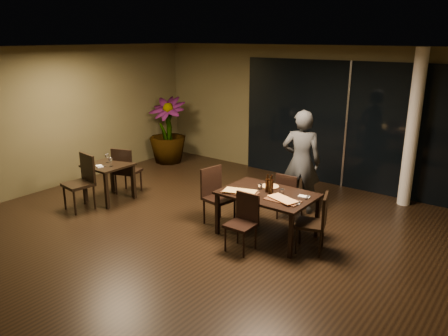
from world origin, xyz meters
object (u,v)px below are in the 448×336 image
chair_side_far (125,169)px  chair_main_far (288,194)px  diner (301,162)px  bottle_b (271,185)px  side_table (108,170)px  main_table (267,197)px  chair_main_near (244,219)px  chair_side_near (82,179)px  bottle_c (272,184)px  chair_main_left (216,193)px  bottle_a (267,183)px  chair_main_right (316,220)px  potted_plant (168,130)px

chair_side_far → chair_main_far: bearing=176.1°
diner → bottle_b: size_ratio=6.70×
side_table → main_table: bearing=8.4°
diner → bottle_b: (0.13, -1.28, -0.07)m
chair_main_near → chair_side_near: bearing=-173.1°
main_table → chair_main_near: (-0.04, -0.61, -0.18)m
side_table → chair_side_near: 0.59m
bottle_c → chair_main_left: bearing=-170.6°
chair_side_far → bottle_a: bearing=163.5°
chair_main_far → chair_main_near: 1.39m
bottle_a → chair_main_right: bearing=-3.8°
chair_main_far → bottle_c: bearing=92.5°
side_table → diner: (3.33, 1.76, 0.34)m
chair_main_left → chair_main_right: bearing=-78.3°
main_table → chair_main_left: chair_main_left is taller
chair_main_far → chair_side_far: (-3.34, -0.86, 0.07)m
chair_main_far → diner: diner is taller
chair_main_right → chair_side_near: 4.45m
side_table → potted_plant: 2.89m
side_table → bottle_c: 3.48m
main_table → side_table: (-3.40, -0.50, -0.05)m
chair_main_near → chair_main_left: (-0.95, 0.52, 0.06)m
main_table → bottle_a: bottle_a is taller
diner → bottle_a: diner is taller
diner → chair_main_right: bearing=104.6°
chair_main_near → bottle_b: 0.73m
chair_main_right → chair_main_left: bearing=-106.5°
chair_main_left → bottle_c: (1.02, 0.17, 0.33)m
chair_main_left → potted_plant: size_ratio=0.59×
diner → chair_main_near: bearing=68.7°
chair_side_far → bottle_b: size_ratio=3.45×
bottle_c → diner: bearing=94.4°
chair_side_near → bottle_a: bearing=25.8°
bottle_a → chair_main_near: bearing=-91.2°
main_table → chair_side_near: size_ratio=1.42×
chair_side_near → main_table: bearing=25.1°
main_table → chair_side_near: chair_side_near is taller
chair_main_right → bottle_c: 0.95m
main_table → chair_side_far: bearing=-178.6°
main_table → bottle_b: size_ratio=5.20×
chair_main_left → bottle_c: bearing=-70.9°
chair_main_far → chair_main_near: bearing=87.2°
chair_main_far → bottle_a: 0.86m
bottle_a → bottle_b: (0.09, -0.05, -0.01)m
chair_main_far → chair_main_right: 1.24m
side_table → bottle_b: bottle_b is taller
chair_main_left → bottle_b: bottle_b is taller
bottle_a → chair_side_near: bearing=-161.6°
bottle_a → bottle_b: bearing=-28.2°
bottle_a → potted_plant: bearing=153.6°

